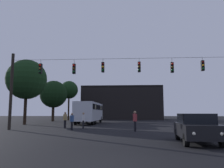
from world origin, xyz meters
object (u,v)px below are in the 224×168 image
(tree_left_silhouette, at_px, (69,90))
(tree_behind_building, at_px, (54,94))
(pedestrian_crossing_right, at_px, (135,120))
(tree_right_far, at_px, (27,79))
(pedestrian_crossing_center, at_px, (72,121))
(pedestrian_near_bus, at_px, (83,120))
(city_bus, at_px, (90,111))
(pedestrian_crossing_left, at_px, (65,119))
(car_near_right, at_px, (196,127))

(tree_left_silhouette, relative_size, tree_behind_building, 1.10)
(pedestrian_crossing_right, distance_m, tree_left_silhouette, 32.10)
(tree_left_silhouette, relative_size, tree_right_far, 0.95)
(pedestrian_crossing_center, xyz_separation_m, tree_behind_building, (-8.80, 21.45, 4.19))
(tree_behind_building, bearing_deg, pedestrian_near_bus, -63.92)
(city_bus, xyz_separation_m, pedestrian_crossing_left, (-0.89, -10.09, -0.93))
(pedestrian_crossing_center, bearing_deg, car_near_right, -43.90)
(pedestrian_near_bus, bearing_deg, pedestrian_crossing_center, -106.32)
(tree_left_silhouette, bearing_deg, city_bus, -64.93)
(city_bus, height_order, tree_behind_building, tree_behind_building)
(car_near_right, distance_m, pedestrian_crossing_center, 12.01)
(pedestrian_near_bus, distance_m, tree_behind_building, 21.86)
(tree_behind_building, bearing_deg, city_bus, -46.51)
(city_bus, distance_m, tree_left_silhouette, 17.14)
(car_near_right, bearing_deg, tree_left_silhouette, 114.13)
(city_bus, height_order, pedestrian_near_bus, city_bus)
(pedestrian_crossing_left, bearing_deg, tree_left_silhouette, 103.70)
(pedestrian_crossing_right, height_order, pedestrian_near_bus, pedestrian_crossing_right)
(tree_right_far, bearing_deg, pedestrian_crossing_right, -36.19)
(city_bus, bearing_deg, pedestrian_crossing_center, -88.01)
(pedestrian_crossing_left, relative_size, tree_left_silhouette, 0.20)
(tree_right_far, bearing_deg, tree_behind_building, 90.66)
(pedestrian_near_bus, xyz_separation_m, tree_right_far, (-9.30, 7.14, 5.20))
(city_bus, height_order, car_near_right, city_bus)
(car_near_right, height_order, pedestrian_near_bus, pedestrian_near_bus)
(tree_right_far, bearing_deg, tree_left_silhouette, 86.18)
(tree_left_silhouette, height_order, tree_behind_building, tree_left_silhouette)
(pedestrian_near_bus, bearing_deg, tree_left_silhouette, 107.62)
(city_bus, distance_m, pedestrian_crossing_right, 15.14)
(tree_left_silhouette, bearing_deg, car_near_right, -65.87)
(city_bus, distance_m, pedestrian_near_bus, 10.56)
(tree_behind_building, bearing_deg, car_near_right, -59.63)
(tree_behind_building, bearing_deg, tree_left_silhouette, 77.53)
(car_near_right, xyz_separation_m, tree_right_far, (-17.31, 17.64, 5.30))
(city_bus, bearing_deg, tree_left_silhouette, 115.07)
(tree_left_silhouette, bearing_deg, tree_behind_building, -102.47)
(city_bus, distance_m, tree_right_far, 9.82)
(pedestrian_near_bus, bearing_deg, tree_behind_building, 116.08)
(city_bus, bearing_deg, car_near_right, -66.56)
(city_bus, distance_m, pedestrian_crossing_center, 12.69)
(city_bus, xyz_separation_m, pedestrian_near_bus, (1.08, -10.46, -0.97))
(car_near_right, relative_size, pedestrian_crossing_center, 2.88)
(pedestrian_crossing_center, bearing_deg, pedestrian_crossing_right, -11.71)
(pedestrian_crossing_right, relative_size, pedestrian_near_bus, 1.08)
(pedestrian_near_bus, height_order, tree_behind_building, tree_behind_building)
(city_bus, relative_size, car_near_right, 2.48)
(car_near_right, xyz_separation_m, tree_behind_building, (-17.45, 29.78, 4.25))
(pedestrian_crossing_right, height_order, tree_behind_building, tree_behind_building)
(car_near_right, distance_m, tree_left_silhouette, 39.77)
(pedestrian_crossing_right, xyz_separation_m, tree_right_far, (-14.35, 10.50, 5.12))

